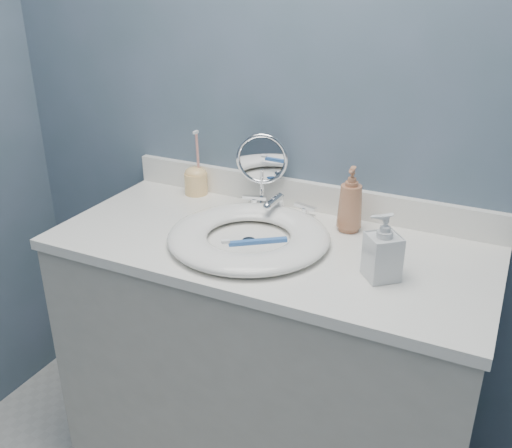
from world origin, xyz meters
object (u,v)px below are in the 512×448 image
Objects in this scene: makeup_mirror at (262,168)px; toothbrush_holder at (196,180)px; soap_bottle_clear at (383,247)px; soap_bottle_amber at (351,199)px.

toothbrush_holder is (-0.25, 0.01, -0.08)m from makeup_mirror.
makeup_mirror reaches higher than soap_bottle_clear.
soap_bottle_clear is at bearing -61.24° from soap_bottle_amber.
soap_bottle_amber is at bearing -5.68° from toothbrush_holder.
soap_bottle_clear is (0.46, -0.28, -0.05)m from makeup_mirror.
makeup_mirror is at bearing -162.01° from soap_bottle_clear.
makeup_mirror is 1.26× the size of soap_bottle_amber.
soap_bottle_clear is 0.76m from toothbrush_holder.
makeup_mirror is 1.10× the size of toothbrush_holder.
toothbrush_holder is at bearing 169.38° from soap_bottle_amber.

